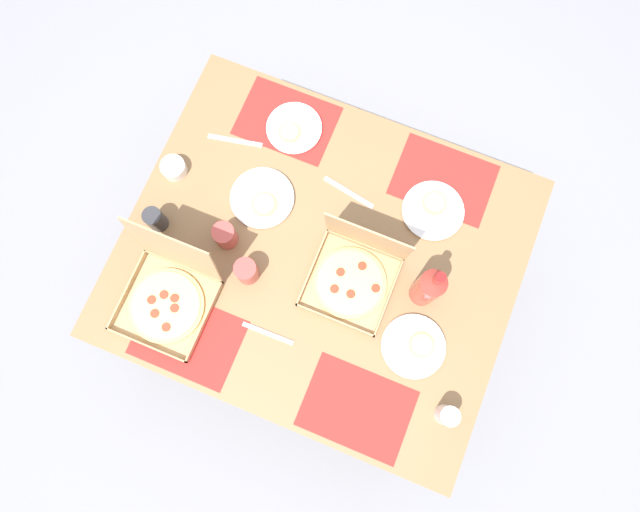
{
  "coord_description": "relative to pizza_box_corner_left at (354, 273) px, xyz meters",
  "views": [
    {
      "loc": [
        0.16,
        -0.39,
        2.63
      ],
      "look_at": [
        0.0,
        0.0,
        0.72
      ],
      "focal_mm": 30.67,
      "sensor_mm": 36.0,
      "label": 1
    }
  ],
  "objects": [
    {
      "name": "ground_plane",
      "position": [
        -0.14,
        0.02,
        -0.77
      ],
      "size": [
        6.0,
        6.0,
        0.0
      ],
      "primitive_type": "plane",
      "color": "gray"
    },
    {
      "name": "dining_table",
      "position": [
        -0.14,
        0.02,
        -0.14
      ],
      "size": [
        1.4,
        1.18,
        0.72
      ],
      "color": "#3F3328",
      "rests_on": "ground_plane"
    },
    {
      "name": "placemat_near_left",
      "position": [
        -0.45,
        -0.42,
        -0.05
      ],
      "size": [
        0.36,
        0.26,
        0.0
      ],
      "primitive_type": "cube",
      "color": "red",
      "rests_on": "dining_table"
    },
    {
      "name": "placemat_near_right",
      "position": [
        0.18,
        -0.42,
        -0.05
      ],
      "size": [
        0.36,
        0.26,
        0.0
      ],
      "primitive_type": "cube",
      "color": "red",
      "rests_on": "dining_table"
    },
    {
      "name": "placemat_far_left",
      "position": [
        -0.45,
        0.46,
        -0.05
      ],
      "size": [
        0.36,
        0.26,
        0.0
      ],
      "primitive_type": "cube",
      "color": "red",
      "rests_on": "dining_table"
    },
    {
      "name": "placemat_far_right",
      "position": [
        0.18,
        0.46,
        -0.05
      ],
      "size": [
        0.36,
        0.26,
        0.0
      ],
      "primitive_type": "cube",
      "color": "red",
      "rests_on": "dining_table"
    },
    {
      "name": "pizza_box_corner_left",
      "position": [
        0.0,
        0.0,
        0.0
      ],
      "size": [
        0.29,
        0.3,
        0.33
      ],
      "color": "tan",
      "rests_on": "dining_table"
    },
    {
      "name": "pizza_box_edge_far",
      "position": [
        -0.57,
        -0.31,
        0.0
      ],
      "size": [
        0.3,
        0.34,
        0.34
      ],
      "color": "tan",
      "rests_on": "dining_table"
    },
    {
      "name": "plate_far_left",
      "position": [
        0.18,
        0.34,
        -0.04
      ],
      "size": [
        0.23,
        0.23,
        0.03
      ],
      "color": "white",
      "rests_on": "dining_table"
    },
    {
      "name": "plate_middle",
      "position": [
        -0.41,
        0.14,
        -0.04
      ],
      "size": [
        0.24,
        0.24,
        0.03
      ],
      "color": "white",
      "rests_on": "dining_table"
    },
    {
      "name": "plate_near_left",
      "position": [
        0.29,
        -0.15,
        -0.04
      ],
      "size": [
        0.22,
        0.22,
        0.03
      ],
      "color": "white",
      "rests_on": "dining_table"
    },
    {
      "name": "plate_far_right",
      "position": [
        -0.41,
        0.44,
        -0.04
      ],
      "size": [
        0.21,
        0.21,
        0.03
      ],
      "color": "white",
      "rests_on": "dining_table"
    },
    {
      "name": "soda_bottle",
      "position": [
        0.25,
        0.03,
        0.08
      ],
      "size": [
        0.09,
        0.09,
        0.32
      ],
      "color": "#B2382D",
      "rests_on": "dining_table"
    },
    {
      "name": "cup_spare",
      "position": [
        -0.35,
        -0.13,
        0.0
      ],
      "size": [
        0.08,
        0.08,
        0.11
      ],
      "primitive_type": "cylinder",
      "color": "#BF4742",
      "rests_on": "dining_table"
    },
    {
      "name": "cup_dark",
      "position": [
        -0.47,
        -0.05,
        0.0
      ],
      "size": [
        0.08,
        0.08,
        0.1
      ],
      "primitive_type": "cylinder",
      "color": "#BF4742",
      "rests_on": "dining_table"
    },
    {
      "name": "cup_clear_left",
      "position": [
        0.46,
        -0.33,
        0.0
      ],
      "size": [
        0.07,
        0.07,
        0.1
      ],
      "primitive_type": "cylinder",
      "color": "silver",
      "rests_on": "dining_table"
    },
    {
      "name": "cup_clear_right",
      "position": [
        -0.72,
        -0.08,
        0.0
      ],
      "size": [
        0.07,
        0.07,
        0.1
      ],
      "primitive_type": "cylinder",
      "color": "#333338",
      "rests_on": "dining_table"
    },
    {
      "name": "condiment_bowl",
      "position": [
        -0.76,
        0.12,
        -0.03
      ],
      "size": [
        0.09,
        0.09,
        0.05
      ],
      "primitive_type": "cylinder",
      "color": "white",
      "rests_on": "dining_table"
    },
    {
      "name": "knife_by_far_right",
      "position": [
        -0.6,
        0.31,
        -0.05
      ],
      "size": [
        0.21,
        0.06,
        0.0
      ],
      "primitive_type": "cube",
      "rotation": [
        0.0,
        0.0,
        0.2
      ],
      "color": "#B7B7BC",
      "rests_on": "dining_table"
    },
    {
      "name": "fork_by_near_left",
      "position": [
        -0.2,
        -0.3,
        -0.05
      ],
      "size": [
        0.19,
        0.02,
        0.0
      ],
      "primitive_type": "cube",
      "rotation": [
        0.0,
        0.0,
        0.02
      ],
      "color": "#B7B7BC",
      "rests_on": "dining_table"
    },
    {
      "name": "knife_by_far_left",
      "position": [
        -0.13,
        0.28,
        -0.05
      ],
      "size": [
        0.21,
        0.06,
        0.0
      ],
      "primitive_type": "cube",
      "rotation": [
        0.0,
        0.0,
        6.1
      ],
      "color": "#B7B7BC",
      "rests_on": "dining_table"
    }
  ]
}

